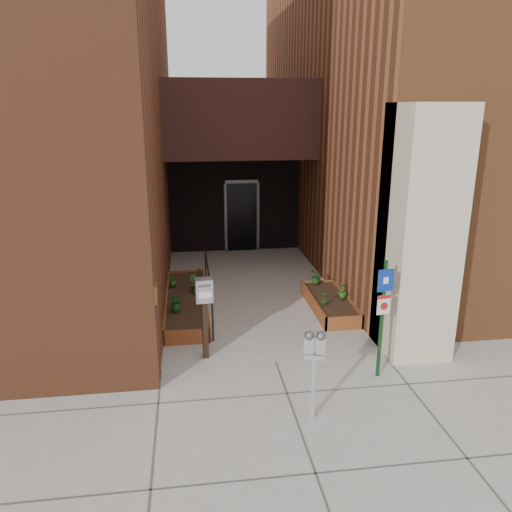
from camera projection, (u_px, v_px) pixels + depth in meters
name	position (u px, v px, depth m)	size (l,w,h in m)	color
ground	(276.00, 363.00, 8.80)	(80.00, 80.00, 0.00)	#9E9991
architecture	(228.00, 82.00, 13.87)	(20.00, 14.60, 10.00)	brown
planter_left	(186.00, 303.00, 11.12)	(0.90, 3.60, 0.30)	brown
planter_right	(330.00, 304.00, 11.05)	(0.80, 2.20, 0.30)	brown
handrail	(208.00, 276.00, 10.96)	(0.04, 3.34, 0.90)	black
parking_meter	(315.00, 352.00, 6.95)	(0.32, 0.18, 1.37)	#B4B4B6
sign_post	(383.00, 307.00, 8.00)	(0.28, 0.08, 2.03)	#143819
payment_dropbox	(204.00, 301.00, 8.67)	(0.31, 0.25, 1.50)	black
shrub_left_a	(176.00, 301.00, 10.24)	(0.34, 0.34, 0.38)	#19591A
shrub_left_b	(194.00, 283.00, 11.26)	(0.22, 0.22, 0.40)	#215718
shrub_left_c	(173.00, 279.00, 11.63)	(0.18, 0.18, 0.32)	#28631C
shrub_left_d	(198.00, 274.00, 11.97)	(0.17, 0.17, 0.33)	#225A19
shrub_right_a	(343.00, 290.00, 10.89)	(0.19, 0.19, 0.35)	#295B1A
shrub_right_b	(324.00, 298.00, 10.52)	(0.16, 0.16, 0.30)	#1E601B
shrub_right_c	(316.00, 276.00, 11.80)	(0.32, 0.32, 0.36)	#1F4E16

